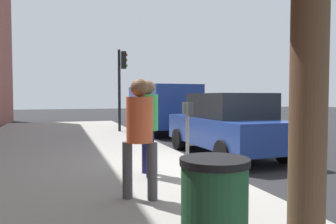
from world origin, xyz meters
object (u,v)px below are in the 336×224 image
object	(u,v)px
pedestrian_at_meter	(148,119)
parking_meter	(188,121)
traffic_signal	(122,76)
parked_van_far	(161,106)
pedestrian_bystander	(140,128)
trash_bin	(214,217)
parked_sedan_near	(227,124)

from	to	relation	value
pedestrian_at_meter	parking_meter	bearing A→B (deg)	13.96
parking_meter	traffic_signal	bearing A→B (deg)	-0.63
parked_van_far	traffic_signal	bearing A→B (deg)	92.68
pedestrian_bystander	trash_bin	xyz separation A→B (m)	(-2.23, -0.11, -0.55)
pedestrian_at_meter	parked_van_far	world-z (taller)	parked_van_far
pedestrian_at_meter	pedestrian_bystander	distance (m)	1.48
pedestrian_at_meter	parked_van_far	xyz separation A→B (m)	(8.33, -2.86, 0.01)
parking_meter	traffic_signal	distance (m)	8.18
parked_van_far	traffic_signal	xyz separation A→B (m)	(-0.09, 1.87, 1.32)
pedestrian_at_meter	trash_bin	bearing A→B (deg)	-93.90
pedestrian_bystander	traffic_signal	distance (m)	9.85
parked_sedan_near	trash_bin	xyz separation A→B (m)	(-5.71, 3.25, -0.24)
pedestrian_bystander	parked_sedan_near	world-z (taller)	pedestrian_bystander
parking_meter	pedestrian_at_meter	xyz separation A→B (m)	(-0.19, 0.90, 0.08)
parked_van_far	traffic_signal	distance (m)	2.29
parking_meter	pedestrian_at_meter	bearing A→B (deg)	101.81
pedestrian_bystander	traffic_signal	world-z (taller)	traffic_signal
pedestrian_at_meter	pedestrian_bystander	bearing A→B (deg)	-107.32
pedestrian_bystander	traffic_signal	xyz separation A→B (m)	(9.64, -1.49, 1.37)
pedestrian_bystander	parked_van_far	world-z (taller)	parked_van_far
parking_meter	parked_sedan_near	bearing A→B (deg)	-45.87
pedestrian_bystander	parking_meter	bearing A→B (deg)	-9.77
parked_van_far	traffic_signal	size ratio (longest dim) A/B	1.45
parked_van_far	trash_bin	xyz separation A→B (m)	(-11.95, 3.24, -0.60)
parked_sedan_near	traffic_signal	distance (m)	6.65
pedestrian_bystander	traffic_signal	size ratio (longest dim) A/B	0.50
parked_van_far	parking_meter	bearing A→B (deg)	166.49
parking_meter	pedestrian_bystander	xyz separation A→B (m)	(-1.58, 1.40, 0.04)
pedestrian_bystander	parked_sedan_near	xyz separation A→B (m)	(3.48, -3.35, -0.31)
parked_van_far	pedestrian_bystander	bearing A→B (deg)	160.98
traffic_signal	pedestrian_at_meter	bearing A→B (deg)	173.13
pedestrian_at_meter	trash_bin	world-z (taller)	pedestrian_at_meter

